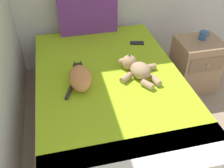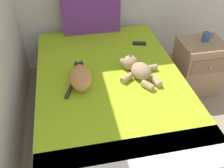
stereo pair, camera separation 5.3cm
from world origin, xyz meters
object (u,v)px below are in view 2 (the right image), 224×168
(bed, at_px, (111,101))
(mug, at_px, (206,37))
(teddy_bear, at_px, (138,69))
(nightstand, at_px, (198,66))
(cell_phone, at_px, (139,43))
(patterned_cushion, at_px, (91,9))
(cat, at_px, (80,76))

(bed, distance_m, mug, 1.22)
(teddy_bear, xyz_separation_m, nightstand, (0.81, 0.32, -0.30))
(cell_phone, distance_m, mug, 0.70)
(bed, bearing_deg, teddy_bear, 1.26)
(cell_phone, bearing_deg, mug, -16.51)
(patterned_cushion, xyz_separation_m, mug, (1.14, -0.59, -0.15))
(patterned_cushion, height_order, mug, patterned_cushion)
(patterned_cushion, bearing_deg, cell_phone, -39.62)
(teddy_bear, height_order, cell_phone, teddy_bear)
(nightstand, xyz_separation_m, mug, (0.04, 0.03, 0.35))
(cell_phone, xyz_separation_m, nightstand, (0.63, -0.23, -0.24))
(patterned_cushion, xyz_separation_m, teddy_bear, (0.30, -0.94, -0.21))
(nightstand, bearing_deg, bed, -162.90)
(teddy_bear, height_order, nightstand, teddy_bear)
(bed, distance_m, cell_phone, 0.76)
(cat, relative_size, mug, 3.50)
(cat, bearing_deg, nightstand, 14.26)
(bed, distance_m, cat, 0.44)
(teddy_bear, relative_size, nightstand, 0.77)
(cell_phone, bearing_deg, patterned_cushion, 140.38)
(mug, bearing_deg, cat, -164.80)
(patterned_cushion, bearing_deg, nightstand, -29.39)
(patterned_cushion, height_order, teddy_bear, patterned_cushion)
(cat, relative_size, cell_phone, 2.61)
(cat, height_order, nightstand, cat)
(mug, bearing_deg, cell_phone, 163.49)
(patterned_cushion, distance_m, mug, 1.29)
(teddy_bear, distance_m, cell_phone, 0.58)
(nightstand, relative_size, mug, 5.08)
(cell_phone, xyz_separation_m, mug, (0.67, -0.20, 0.12))
(teddy_bear, bearing_deg, mug, 22.76)
(patterned_cushion, relative_size, mug, 5.52)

